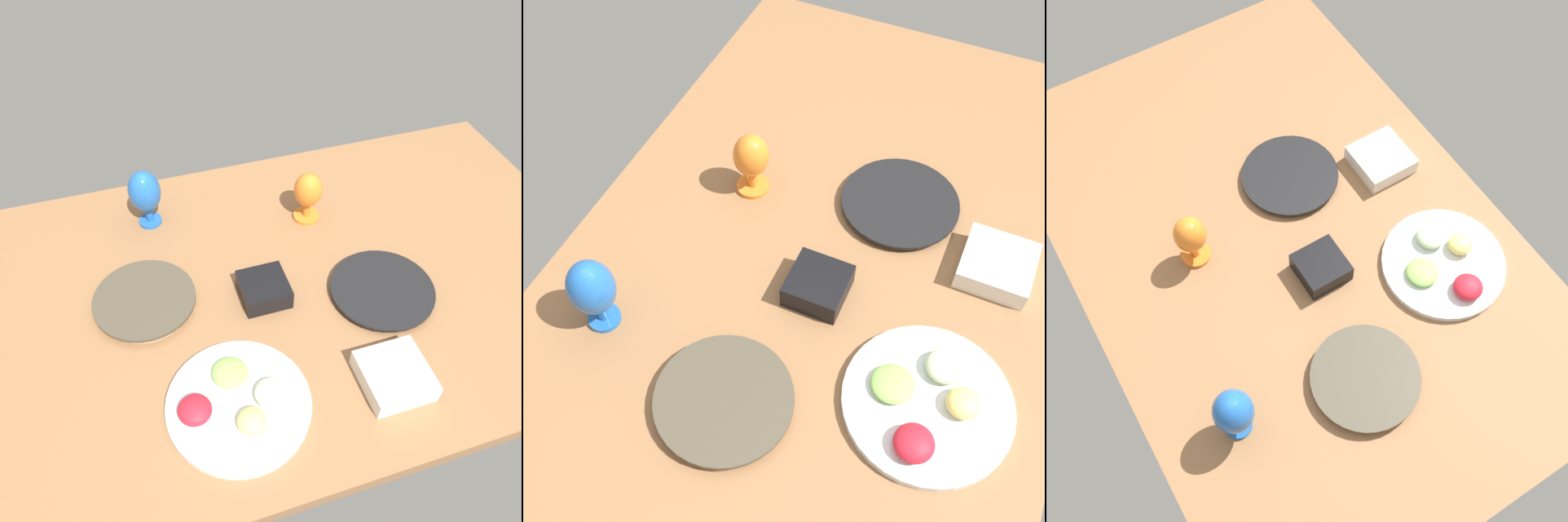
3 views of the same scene
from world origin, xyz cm
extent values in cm
cube|color=#8C603D|center=(0.00, 0.00, -2.00)|extent=(160.00, 104.00, 4.00)
cylinder|color=beige|center=(-41.98, 3.94, 0.84)|extent=(23.19, 23.19, 1.67)
cylinder|color=#494233|center=(-41.98, 3.94, 2.18)|extent=(25.20, 25.20, 1.00)
cylinder|color=#4C4C51|center=(15.35, -10.31, 0.64)|extent=(23.99, 23.99, 1.29)
cylinder|color=black|center=(15.35, -10.31, 1.67)|extent=(26.07, 26.07, 0.77)
cylinder|color=silver|center=(-27.45, -29.36, 0.90)|extent=(30.83, 30.83, 1.80)
ellipsoid|color=beige|center=(-20.52, -30.19, 3.45)|extent=(7.19, 7.19, 3.29)
ellipsoid|color=#8CC659|center=(-27.42, -22.57, 2.91)|extent=(7.95, 7.95, 2.21)
ellipsoid|color=red|center=(-36.61, -29.24, 3.61)|extent=(7.15, 7.15, 3.62)
ellipsoid|color=#F9E072|center=(-26.21, -35.05, 3.58)|extent=(6.13, 6.13, 3.55)
cylinder|color=orange|center=(7.37, 22.01, 0.50)|extent=(7.48, 7.48, 1.00)
cylinder|color=orange|center=(7.37, 22.01, 3.03)|extent=(2.00, 2.00, 4.06)
ellipsoid|color=orange|center=(7.37, 22.01, 10.14)|extent=(7.98, 7.98, 10.15)
cylinder|color=#215EB4|center=(-35.89, 33.44, 0.50)|extent=(6.40, 6.40, 1.00)
cylinder|color=#215EB4|center=(-35.89, 33.44, 2.99)|extent=(2.00, 2.00, 3.99)
ellipsoid|color=#215EB4|center=(-35.89, 33.44, 11.25)|extent=(8.86, 8.86, 12.53)
cube|color=white|center=(6.38, -33.72, 2.39)|extent=(14.33, 14.33, 4.77)
cube|color=#F9E072|center=(6.38, -33.72, 3.91)|extent=(11.75, 11.75, 1.53)
cube|color=black|center=(-13.20, -2.30, 2.68)|extent=(11.53, 11.53, 5.37)
cube|color=tan|center=(-13.20, -2.30, 4.40)|extent=(9.45, 9.45, 1.72)
camera|label=1|loc=(-38.77, -80.83, 101.91)|focal=35.89mm
camera|label=2|loc=(-79.94, -24.70, 108.08)|focal=43.89mm
camera|label=3|loc=(-73.36, 38.57, 140.74)|focal=43.79mm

